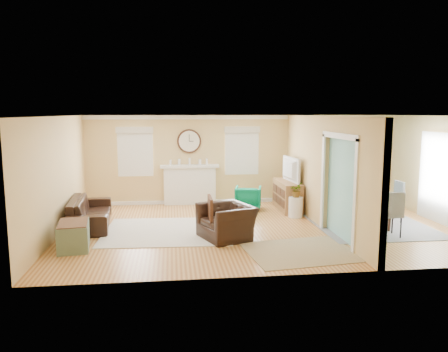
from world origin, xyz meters
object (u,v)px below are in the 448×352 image
(sofa, at_px, (90,212))
(green_chair, at_px, (248,198))
(credenza, at_px, (287,196))
(dining_table, at_px, (366,211))
(eames_chair, at_px, (227,222))

(sofa, bearing_deg, green_chair, -77.85)
(sofa, xyz_separation_m, credenza, (5.11, 1.10, 0.07))
(green_chair, height_order, dining_table, green_chair)
(dining_table, bearing_deg, credenza, 56.32)
(eames_chair, distance_m, credenza, 3.24)
(sofa, bearing_deg, eames_chair, -120.27)
(eames_chair, xyz_separation_m, green_chair, (0.95, 2.71, -0.04))
(eames_chair, xyz_separation_m, credenza, (2.01, 2.54, 0.04))
(green_chair, relative_size, dining_table, 0.42)
(eames_chair, bearing_deg, sofa, -136.26)
(sofa, bearing_deg, credenza, -83.19)
(sofa, relative_size, eames_chair, 2.04)
(green_chair, distance_m, dining_table, 3.17)
(sofa, relative_size, dining_table, 1.34)
(sofa, distance_m, dining_table, 6.66)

